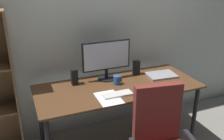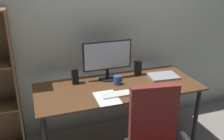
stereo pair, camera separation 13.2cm
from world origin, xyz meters
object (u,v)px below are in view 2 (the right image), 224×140
Objects in this scene: mouse at (139,89)px; laptop at (163,76)px; desk at (118,93)px; speaker_left at (75,76)px; keyboard at (116,94)px; monitor at (107,58)px; speaker_right at (138,68)px; coffee_mug at (117,80)px.

mouse is 0.46m from laptop.
mouse reaches higher than desk.
speaker_left is (-0.41, 0.21, 0.16)m from desk.
laptop is (0.65, 0.24, 0.00)m from keyboard.
speaker_left reaches higher than laptop.
keyboard is 0.25m from mouse.
monitor reaches higher than speaker_right.
desk is 0.25m from mouse.
coffee_mug is at bearing 68.12° from keyboard.
mouse is 0.42m from speaker_right.
desk is 0.49m from speaker_left.
mouse is at bearing -113.16° from speaker_right.
desk is 0.41m from speaker_right.
speaker_left is at bearing 128.95° from keyboard.
keyboard is (-0.09, -0.19, 0.09)m from desk.
monitor reaches higher than speaker_left.
monitor is 1.67× the size of laptop.
speaker_left is (-0.31, 0.40, 0.08)m from keyboard.
desk is 18.01× the size of coffee_mug.
speaker_left is (-0.56, 0.38, 0.07)m from mouse.
laptop is at bearing -32.46° from speaker_right.
monitor is 5.56× the size of mouse.
coffee_mug is (-0.15, 0.21, 0.03)m from mouse.
keyboard is 0.69m from laptop.
speaker_right is (0.36, -0.01, -0.16)m from monitor.
monitor is at bearing 117.93° from mouse.
speaker_left is (-0.41, 0.17, 0.04)m from coffee_mug.
speaker_left is at bearing 146.60° from mouse.
laptop is 1.88× the size of speaker_left.
speaker_left is 0.72m from speaker_right.
coffee_mug is (0.05, -0.17, -0.20)m from monitor.
coffee_mug reaches higher than mouse.
mouse is at bearing -48.50° from desk.
monitor is at bearing 84.27° from keyboard.
keyboard is 3.02× the size of mouse.
monitor is 0.39m from speaker_left.
monitor is 3.14× the size of speaker_right.
mouse is at bearing -54.79° from coffee_mug.
mouse is 1.02× the size of coffee_mug.
mouse is (0.24, 0.02, 0.01)m from keyboard.
monitor is at bearing 102.69° from desk.
mouse is 0.68m from speaker_left.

